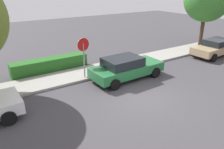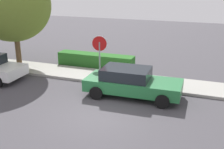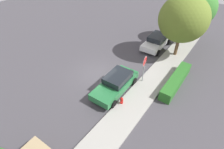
# 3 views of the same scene
# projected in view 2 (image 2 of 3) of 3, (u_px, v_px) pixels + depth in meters

# --- Properties ---
(ground_plane) EXTENTS (60.00, 60.00, 0.00)m
(ground_plane) POSITION_uv_depth(u_px,v_px,m) (98.00, 115.00, 11.80)
(ground_plane) COLOR #423F44
(sidewalk_curb) EXTENTS (32.00, 2.14, 0.14)m
(sidewalk_curb) POSITION_uv_depth(u_px,v_px,m) (129.00, 80.00, 15.78)
(sidewalk_curb) COLOR #9E9B93
(sidewalk_curb) RESTS_ON ground_plane
(stop_sign) EXTENTS (0.84, 0.14, 2.61)m
(stop_sign) POSITION_uv_depth(u_px,v_px,m) (100.00, 50.00, 15.03)
(stop_sign) COLOR gray
(stop_sign) RESTS_ON ground_plane
(parked_car_green) EXTENTS (4.64, 2.14, 1.41)m
(parked_car_green) POSITION_uv_depth(u_px,v_px,m) (131.00, 82.00, 13.51)
(parked_car_green) COLOR #236B38
(parked_car_green) RESTS_ON ground_plane
(street_tree_near_corner) EXTENTS (4.65, 4.65, 6.21)m
(street_tree_near_corner) POSITION_uv_depth(u_px,v_px,m) (12.00, 5.00, 16.88)
(street_tree_near_corner) COLOR brown
(street_tree_near_corner) RESTS_ON ground_plane
(fire_hydrant) EXTENTS (0.30, 0.22, 0.72)m
(fire_hydrant) POSITION_uv_depth(u_px,v_px,m) (158.00, 83.00, 14.43)
(fire_hydrant) COLOR red
(fire_hydrant) RESTS_ON ground_plane
(front_yard_hedge) EXTENTS (5.03, 0.91, 0.90)m
(front_yard_hedge) POSITION_uv_depth(u_px,v_px,m) (96.00, 61.00, 18.10)
(front_yard_hedge) COLOR #286623
(front_yard_hedge) RESTS_ON ground_plane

